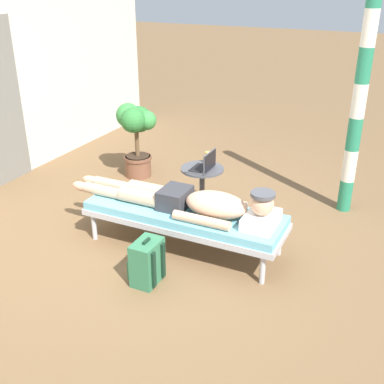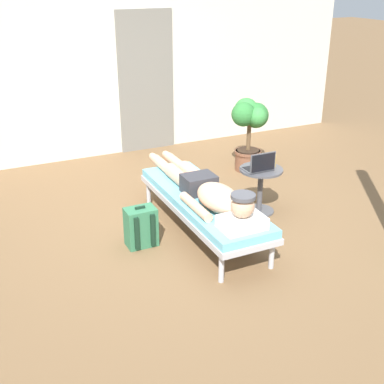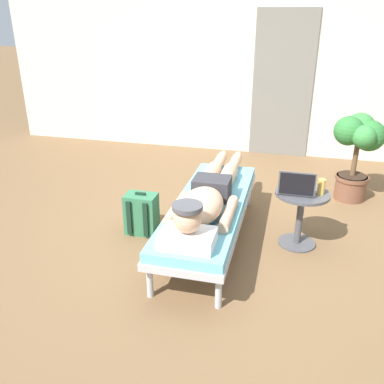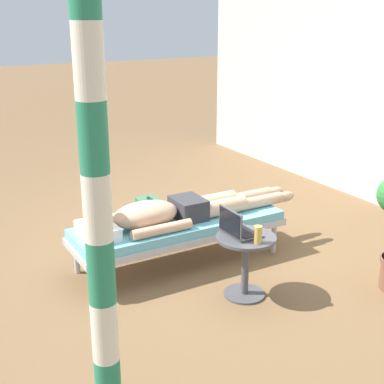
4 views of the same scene
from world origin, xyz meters
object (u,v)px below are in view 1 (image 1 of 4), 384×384
at_px(laptop, 204,165).
at_px(drink_glass, 208,158).
at_px(potted_plant, 136,130).
at_px(lounge_chair, 184,216).
at_px(porch_post, 359,101).
at_px(backpack, 147,262).
at_px(person_reclining, 194,202).
at_px(side_table, 202,182).

distance_m(laptop, drink_glass, 0.22).
relative_size(laptop, potted_plant, 0.32).
distance_m(lounge_chair, porch_post, 2.21).
bearing_deg(drink_glass, potted_plant, 70.53).
bearing_deg(backpack, person_reclining, -11.33).
bearing_deg(potted_plant, laptop, -116.91).
xyz_separation_m(lounge_chair, side_table, (0.80, 0.17, 0.01)).
relative_size(person_reclining, laptop, 7.00).
bearing_deg(side_table, backpack, -174.49).
distance_m(person_reclining, potted_plant, 2.02).
xyz_separation_m(lounge_chair, backpack, (-0.67, 0.03, -0.15)).
distance_m(backpack, potted_plant, 2.48).
height_order(backpack, potted_plant, potted_plant).
xyz_separation_m(drink_glass, potted_plant, (0.42, 1.20, 0.04)).
height_order(potted_plant, porch_post, porch_post).
bearing_deg(porch_post, lounge_chair, 139.75).
bearing_deg(drink_glass, lounge_chair, -169.74).
height_order(lounge_chair, potted_plant, potted_plant).
relative_size(lounge_chair, side_table, 3.79).
xyz_separation_m(person_reclining, side_table, (0.80, 0.28, -0.16)).
bearing_deg(lounge_chair, laptop, 9.31).
bearing_deg(person_reclining, side_table, 18.97).
relative_size(drink_glass, backpack, 0.33).
bearing_deg(side_table, drink_glass, -0.19).
xyz_separation_m(laptop, porch_post, (0.79, -1.42, 0.69)).
bearing_deg(backpack, laptop, 3.67).
bearing_deg(drink_glass, porch_post, -68.57).
relative_size(side_table, backpack, 1.23).
height_order(lounge_chair, side_table, side_table).
bearing_deg(laptop, lounge_chair, -170.69).
distance_m(drink_glass, porch_post, 1.72).
xyz_separation_m(person_reclining, drink_glass, (0.95, 0.28, 0.07)).
height_order(person_reclining, laptop, laptop).
bearing_deg(laptop, person_reclining, -163.17).
distance_m(lounge_chair, backpack, 0.69).
xyz_separation_m(lounge_chair, drink_glass, (0.95, 0.17, 0.25)).
bearing_deg(potted_plant, porch_post, -86.73).
bearing_deg(person_reclining, drink_glass, 16.13).
distance_m(side_table, drink_glass, 0.28).
distance_m(lounge_chair, potted_plant, 1.96).
height_order(lounge_chair, porch_post, porch_post).
xyz_separation_m(laptop, backpack, (-1.41, -0.09, -0.39)).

